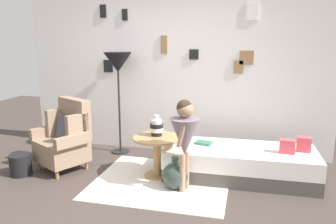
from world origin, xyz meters
TOP-DOWN VIEW (x-y plane):
  - ground_plane at (0.00, 0.00)m, footprint 12.00×12.00m
  - gallery_wall at (0.00, 1.95)m, footprint 4.80×0.12m
  - rug at (0.13, 0.69)m, footprint 1.68×1.48m
  - armchair at (-1.27, 0.81)m, footprint 0.90×0.82m
  - daybed at (1.08, 1.05)m, footprint 1.91×0.83m
  - pillow_head at (1.85, 1.11)m, footprint 0.18×0.13m
  - pillow_mid at (1.64, 1.00)m, footprint 0.19×0.13m
  - side_table at (0.03, 0.84)m, footprint 0.62×0.62m
  - vase_striped at (0.01, 0.90)m, footprint 0.17×0.17m
  - floor_lamp at (-0.80, 1.62)m, footprint 0.43×0.43m
  - person_child at (0.46, 0.50)m, footprint 0.34×0.34m
  - book_on_daybed at (0.60, 1.12)m, footprint 0.25×0.21m
  - demijohn_near at (0.34, 0.54)m, footprint 0.32×0.32m
  - magazine_basket at (-1.75, 0.45)m, footprint 0.28×0.28m

SIDE VIEW (x-z plane):
  - ground_plane at x=0.00m, z-range 0.00..0.00m
  - rug at x=0.13m, z-range 0.00..0.01m
  - magazine_basket at x=-1.75m, z-range 0.00..0.28m
  - demijohn_near at x=0.34m, z-range -0.04..0.37m
  - daybed at x=1.08m, z-range 0.00..0.40m
  - side_table at x=0.03m, z-range 0.12..0.66m
  - book_on_daybed at x=0.60m, z-range 0.40..0.43m
  - armchair at x=-1.27m, z-range -0.05..0.92m
  - pillow_mid at x=1.64m, z-range 0.40..0.57m
  - pillow_head at x=1.85m, z-range 0.40..0.58m
  - vase_striped at x=0.01m, z-range 0.51..0.79m
  - person_child at x=0.46m, z-range 0.15..1.25m
  - gallery_wall at x=0.00m, z-range 0.00..2.60m
  - floor_lamp at x=-0.80m, z-range 0.59..2.17m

